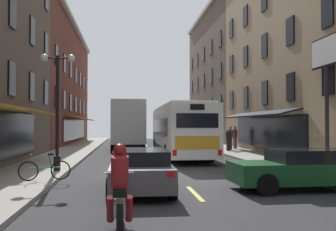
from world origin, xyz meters
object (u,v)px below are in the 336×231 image
(sedan_far, at_px, (309,168))
(pedestrian_rear, at_px, (235,137))
(pedestrian_mid, at_px, (228,139))
(box_truck, at_px, (128,125))
(sedan_mid, at_px, (129,137))
(billboard_sign, at_px, (326,69))
(street_lamp_twin, at_px, (57,106))
(bicycle_near, at_px, (45,170))
(pedestrian_near, at_px, (230,137))
(transit_bus, at_px, (179,130))
(motorcycle_rider, at_px, (120,192))
(sedan_near, at_px, (140,169))

(sedan_far, height_order, pedestrian_rear, pedestrian_rear)
(pedestrian_rear, bearing_deg, pedestrian_mid, 90.34)
(box_truck, xyz_separation_m, sedan_mid, (0.25, 11.98, -1.31))
(billboard_sign, distance_m, street_lamp_twin, 12.03)
(bicycle_near, height_order, pedestrian_near, pedestrian_near)
(transit_bus, xyz_separation_m, box_truck, (-3.27, 5.13, 0.27))
(sedan_far, bearing_deg, bicycle_near, 166.99)
(sedan_far, height_order, motorcycle_rider, motorcycle_rider)
(pedestrian_near, bearing_deg, sedan_far, -173.50)
(pedestrian_rear, bearing_deg, bicycle_near, 82.10)
(sedan_near, xyz_separation_m, street_lamp_twin, (-3.26, 4.43, 2.17))
(billboard_sign, distance_m, sedan_far, 7.05)
(pedestrian_near, bearing_deg, transit_bus, 144.13)
(transit_bus, xyz_separation_m, sedan_far, (2.28, -12.62, -1.04))
(transit_bus, height_order, sedan_far, transit_bus)
(pedestrian_rear, distance_m, street_lamp_twin, 17.37)
(box_truck, relative_size, pedestrian_near, 4.37)
(motorcycle_rider, height_order, pedestrian_rear, pedestrian_rear)
(box_truck, bearing_deg, sedan_far, -72.63)
(transit_bus, bearing_deg, pedestrian_rear, 44.31)
(sedan_near, distance_m, motorcycle_rider, 4.14)
(transit_bus, bearing_deg, motorcycle_rider, -102.28)
(transit_bus, height_order, pedestrian_near, transit_bus)
(sedan_mid, distance_m, bicycle_near, 27.95)
(box_truck, bearing_deg, pedestrian_near, -10.17)
(sedan_far, height_order, pedestrian_mid, pedestrian_mid)
(sedan_far, height_order, bicycle_near, sedan_far)
(sedan_far, relative_size, pedestrian_near, 2.70)
(sedan_far, relative_size, pedestrian_rear, 2.74)
(sedan_mid, xyz_separation_m, street_lamp_twin, (-3.25, -24.97, 2.17))
(billboard_sign, distance_m, pedestrian_near, 12.10)
(sedan_far, relative_size, pedestrian_mid, 2.98)
(sedan_mid, bearing_deg, transit_bus, -80.00)
(billboard_sign, distance_m, box_truck, 15.90)
(sedan_far, xyz_separation_m, pedestrian_rear, (2.92, 17.69, 0.39))
(sedan_far, relative_size, street_lamp_twin, 1.00)
(pedestrian_mid, height_order, pedestrian_rear, pedestrian_rear)
(bicycle_near, bearing_deg, pedestrian_mid, 52.90)
(sedan_far, bearing_deg, sedan_mid, 100.11)
(sedan_far, bearing_deg, box_truck, 107.37)
(pedestrian_rear, bearing_deg, pedestrian_near, 88.51)
(box_truck, xyz_separation_m, sedan_far, (5.55, -17.75, -1.31))
(sedan_mid, xyz_separation_m, pedestrian_rear, (8.22, -12.04, 0.39))
(billboard_sign, bearing_deg, sedan_mid, 109.17)
(box_truck, bearing_deg, bicycle_near, -100.44)
(motorcycle_rider, distance_m, bicycle_near, 6.30)
(sedan_far, xyz_separation_m, pedestrian_mid, (1.74, 15.44, 0.31))
(transit_bus, xyz_separation_m, sedan_mid, (-3.02, 17.11, -1.04))
(box_truck, bearing_deg, motorcycle_rider, -90.80)
(box_truck, xyz_separation_m, street_lamp_twin, (-3.00, -12.99, 0.86))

